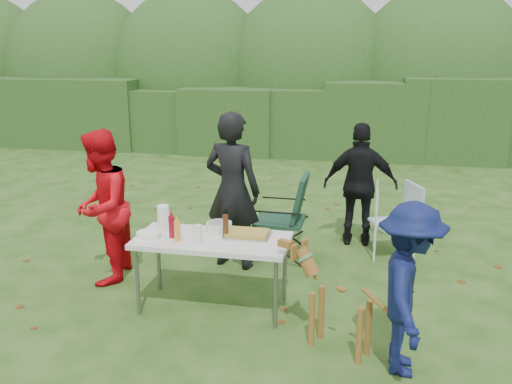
% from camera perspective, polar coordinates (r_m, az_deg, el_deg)
% --- Properties ---
extents(ground, '(80.00, 80.00, 0.00)m').
position_cam_1_polar(ground, '(5.60, -5.90, -12.04)').
color(ground, '#1E4211').
extents(hedge_row, '(22.00, 1.40, 1.70)m').
position_cam_1_polar(hedge_row, '(12.93, 4.70, 7.74)').
color(hedge_row, '#23471C').
rests_on(hedge_row, ground).
extents(shrub_backdrop, '(20.00, 2.60, 3.20)m').
position_cam_1_polar(shrub_backdrop, '(14.44, 5.57, 11.52)').
color(shrub_backdrop, '#3D6628').
rests_on(shrub_backdrop, ground).
extents(folding_table, '(1.50, 0.70, 0.74)m').
position_cam_1_polar(folding_table, '(5.32, -4.64, -5.40)').
color(folding_table, silver).
rests_on(folding_table, ground).
extents(person_cook, '(0.75, 0.57, 1.85)m').
position_cam_1_polar(person_cook, '(6.26, -2.50, 0.14)').
color(person_cook, black).
rests_on(person_cook, ground).
extents(person_red_jacket, '(0.76, 0.91, 1.69)m').
position_cam_1_polar(person_red_jacket, '(6.13, -15.98, -1.55)').
color(person_red_jacket, red).
rests_on(person_red_jacket, ground).
extents(person_black_puffy, '(0.95, 0.41, 1.61)m').
position_cam_1_polar(person_black_puffy, '(7.11, 10.93, 0.75)').
color(person_black_puffy, black).
rests_on(person_black_puffy, ground).
extents(child, '(0.54, 0.92, 1.42)m').
position_cam_1_polar(child, '(4.48, 15.79, -9.86)').
color(child, '#0E1648').
rests_on(child, ground).
extents(dog, '(0.99, 0.73, 0.87)m').
position_cam_1_polar(dog, '(4.74, 8.87, -11.58)').
color(dog, brown).
rests_on(dog, ground).
extents(camping_chair, '(0.68, 0.68, 1.06)m').
position_cam_1_polar(camping_chair, '(6.64, 2.53, -2.49)').
color(camping_chair, '#1A3B29').
rests_on(camping_chair, ground).
extents(lawn_chair, '(0.72, 0.72, 0.92)m').
position_cam_1_polar(lawn_chair, '(6.90, 14.40, -2.89)').
color(lawn_chair, '#4477D2').
rests_on(lawn_chair, ground).
extents(food_tray, '(0.45, 0.30, 0.02)m').
position_cam_1_polar(food_tray, '(5.33, -0.91, -4.61)').
color(food_tray, '#B7B7BA').
rests_on(food_tray, folding_table).
extents(focaccia_bread, '(0.40, 0.26, 0.04)m').
position_cam_1_polar(focaccia_bread, '(5.32, -0.91, -4.32)').
color(focaccia_bread, '#A89236').
rests_on(focaccia_bread, food_tray).
extents(mustard_bottle, '(0.06, 0.06, 0.20)m').
position_cam_1_polar(mustard_bottle, '(5.23, -8.29, -4.11)').
color(mustard_bottle, gold).
rests_on(mustard_bottle, folding_table).
extents(ketchup_bottle, '(0.06, 0.06, 0.22)m').
position_cam_1_polar(ketchup_bottle, '(5.33, -8.86, -3.65)').
color(ketchup_bottle, maroon).
rests_on(ketchup_bottle, folding_table).
extents(beer_bottle, '(0.06, 0.06, 0.24)m').
position_cam_1_polar(beer_bottle, '(5.25, -3.22, -3.66)').
color(beer_bottle, '#47230F').
rests_on(beer_bottle, folding_table).
extents(paper_towel_roll, '(0.12, 0.12, 0.26)m').
position_cam_1_polar(paper_towel_roll, '(5.54, -9.73, -2.72)').
color(paper_towel_roll, white).
rests_on(paper_towel_roll, folding_table).
extents(cup_stack, '(0.08, 0.08, 0.18)m').
position_cam_1_polar(cup_stack, '(5.15, -6.11, -4.45)').
color(cup_stack, white).
rests_on(cup_stack, folding_table).
extents(pasta_bowl, '(0.26, 0.26, 0.10)m').
position_cam_1_polar(pasta_bowl, '(5.45, -3.90, -3.72)').
color(pasta_bowl, silver).
rests_on(pasta_bowl, folding_table).
extents(plate_stack, '(0.24, 0.24, 0.05)m').
position_cam_1_polar(plate_stack, '(5.41, -11.23, -4.40)').
color(plate_stack, white).
rests_on(plate_stack, folding_table).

